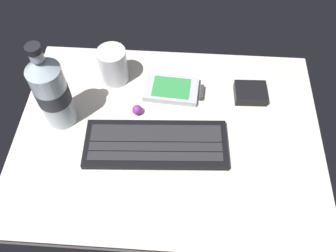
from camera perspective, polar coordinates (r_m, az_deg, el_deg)
The scene contains 7 objects.
ground_plane at distance 74.52cm, azimuth -0.01°, elevation -1.84°, with size 64.00×48.00×2.80cm.
keyboard at distance 71.62cm, azimuth -1.97°, elevation -2.93°, with size 29.57×12.60×1.70cm.
handheld_device at distance 79.94cm, azimuth 1.02°, elevation 5.93°, with size 13.16×8.41×1.50cm.
juice_cup at distance 81.18cm, azimuth -8.84°, elevation 9.51°, with size 6.40×6.40×8.50cm.
water_bottle at distance 72.62cm, azimuth -18.36°, elevation 5.41°, with size 6.73×6.73×20.80cm.
charger_block at distance 80.81cm, azimuth 13.22°, elevation 5.23°, with size 7.00×5.60×2.40cm, color black.
trackball_mouse at distance 76.26cm, azimuth -5.01°, elevation 2.62°, with size 2.20×2.20×2.20cm, color purple.
Camera 1 is at (2.59, -39.37, 62.37)cm, focal length 37.61 mm.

